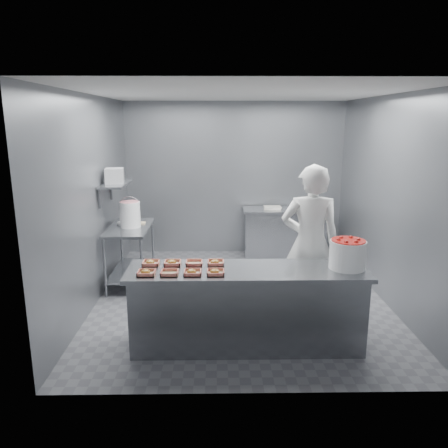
{
  "coord_description": "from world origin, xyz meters",
  "views": [
    {
      "loc": [
        -0.32,
        -5.81,
        2.47
      ],
      "look_at": [
        -0.23,
        -0.2,
        1.13
      ],
      "focal_mm": 35.0,
      "sensor_mm": 36.0,
      "label": 1
    }
  ],
  "objects": [
    {
      "name": "tray_0",
      "position": [
        -1.06,
        -1.51,
        0.92
      ],
      "size": [
        0.19,
        0.18,
        0.06
      ],
      "color": "tan",
      "rests_on": "service_counter"
    },
    {
      "name": "tray_7",
      "position": [
        -0.34,
        -1.19,
        0.92
      ],
      "size": [
        0.19,
        0.18,
        0.06
      ],
      "color": "tan",
      "rests_on": "service_counter"
    },
    {
      "name": "glaze_bucket",
      "position": [
        -1.63,
        0.58,
        1.1
      ],
      "size": [
        0.32,
        0.3,
        0.47
      ],
      "color": "white",
      "rests_on": "prep_table"
    },
    {
      "name": "tray_1",
      "position": [
        -0.82,
        -1.51,
        0.92
      ],
      "size": [
        0.19,
        0.18,
        0.04
      ],
      "color": "tan",
      "rests_on": "service_counter"
    },
    {
      "name": "paper_stack",
      "position": [
        0.68,
        1.9,
        0.92
      ],
      "size": [
        0.32,
        0.24,
        0.05
      ],
      "primitive_type": "cube",
      "rotation": [
        0.0,
        0.0,
        -0.08
      ],
      "color": "silver",
      "rests_on": "back_counter"
    },
    {
      "name": "strawberry_tub",
      "position": [
        1.08,
        -1.35,
        1.07
      ],
      "size": [
        0.39,
        0.39,
        0.32
      ],
      "color": "white",
      "rests_on": "service_counter"
    },
    {
      "name": "wall_left",
      "position": [
        -2.0,
        0.0,
        1.4
      ],
      "size": [
        0.04,
        4.5,
        2.8
      ],
      "primitive_type": "cube",
      "color": "slate",
      "rests_on": "ground"
    },
    {
      "name": "tray_6",
      "position": [
        -0.58,
        -1.19,
        0.92
      ],
      "size": [
        0.19,
        0.18,
        0.04
      ],
      "color": "tan",
      "rests_on": "service_counter"
    },
    {
      "name": "service_counter",
      "position": [
        0.0,
        -1.35,
        0.45
      ],
      "size": [
        2.6,
        0.7,
        0.9
      ],
      "color": "slate",
      "rests_on": "ground"
    },
    {
      "name": "tray_3",
      "position": [
        -0.34,
        -1.51,
        0.92
      ],
      "size": [
        0.19,
        0.18,
        0.06
      ],
      "color": "tan",
      "rests_on": "service_counter"
    },
    {
      "name": "wall_back",
      "position": [
        0.0,
        2.25,
        1.4
      ],
      "size": [
        4.0,
        0.04,
        2.8
      ],
      "primitive_type": "cube",
      "color": "slate",
      "rests_on": "ground"
    },
    {
      "name": "rag",
      "position": [
        -1.51,
        0.79,
        0.91
      ],
      "size": [
        0.14,
        0.12,
        0.02
      ],
      "primitive_type": "cube",
      "rotation": [
        0.0,
        0.0,
        0.01
      ],
      "color": "#CCB28C",
      "rests_on": "prep_table"
    },
    {
      "name": "ceiling",
      "position": [
        0.0,
        0.0,
        2.8
      ],
      "size": [
        4.5,
        4.5,
        0.0
      ],
      "primitive_type": "plane",
      "rotation": [
        3.14,
        0.0,
        0.0
      ],
      "color": "white",
      "rests_on": "wall_back"
    },
    {
      "name": "tray_5",
      "position": [
        -0.82,
        -1.19,
        0.92
      ],
      "size": [
        0.19,
        0.18,
        0.06
      ],
      "color": "tan",
      "rests_on": "service_counter"
    },
    {
      "name": "back_counter",
      "position": [
        0.9,
        1.9,
        0.45
      ],
      "size": [
        1.5,
        0.6,
        0.9
      ],
      "color": "slate",
      "rests_on": "ground"
    },
    {
      "name": "worker",
      "position": [
        0.82,
        -0.65,
        0.98
      ],
      "size": [
        0.76,
        0.55,
        1.96
      ],
      "primitive_type": "imported",
      "rotation": [
        0.0,
        0.0,
        3.03
      ],
      "color": "white",
      "rests_on": "ground"
    },
    {
      "name": "bucket_lid",
      "position": [
        -1.71,
        0.79,
        0.91
      ],
      "size": [
        0.44,
        0.44,
        0.03
      ],
      "primitive_type": "cylinder",
      "rotation": [
        0.0,
        0.0,
        0.41
      ],
      "color": "white",
      "rests_on": "prep_table"
    },
    {
      "name": "appliance",
      "position": [
        -1.82,
        0.56,
        1.67
      ],
      "size": [
        0.29,
        0.33,
        0.22
      ],
      "primitive_type": "cube",
      "rotation": [
        0.0,
        0.0,
        0.15
      ],
      "color": "gray",
      "rests_on": "wall_shelf"
    },
    {
      "name": "prep_table",
      "position": [
        -1.65,
        0.6,
        0.59
      ],
      "size": [
        0.6,
        1.2,
        0.9
      ],
      "color": "slate",
      "rests_on": "ground"
    },
    {
      "name": "wall_right",
      "position": [
        2.0,
        0.0,
        1.4
      ],
      "size": [
        0.04,
        4.5,
        2.8
      ],
      "primitive_type": "cube",
      "color": "slate",
      "rests_on": "ground"
    },
    {
      "name": "tray_2",
      "position": [
        -0.58,
        -1.51,
        0.92
      ],
      "size": [
        0.19,
        0.18,
        0.06
      ],
      "color": "tan",
      "rests_on": "service_counter"
    },
    {
      "name": "wall_shelf",
      "position": [
        -1.82,
        0.6,
        1.55
      ],
      "size": [
        0.35,
        0.9,
        0.03
      ],
      "primitive_type": "cube",
      "color": "slate",
      "rests_on": "wall_left"
    },
    {
      "name": "floor",
      "position": [
        0.0,
        0.0,
        0.0
      ],
      "size": [
        4.5,
        4.5,
        0.0
      ],
      "primitive_type": "plane",
      "color": "#4C4C51",
      "rests_on": "ground"
    },
    {
      "name": "tray_4",
      "position": [
        -1.06,
        -1.19,
        0.92
      ],
      "size": [
        0.19,
        0.18,
        0.06
      ],
      "color": "tan",
      "rests_on": "service_counter"
    }
  ]
}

